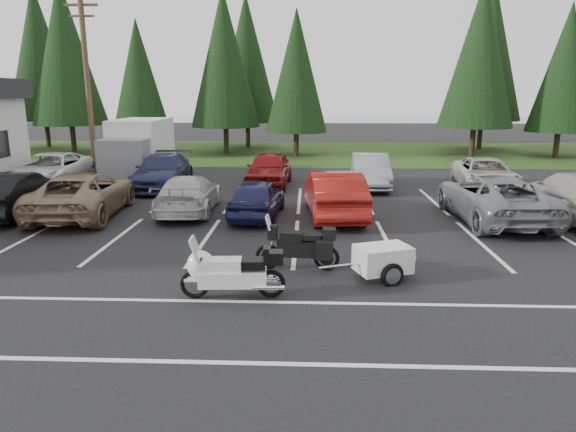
# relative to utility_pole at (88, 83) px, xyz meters

# --- Properties ---
(ground) EXTENTS (120.00, 120.00, 0.00)m
(ground) POSITION_rel_utility_pole_xyz_m (10.00, -12.00, -4.70)
(ground) COLOR black
(ground) RESTS_ON ground
(grass_strip) EXTENTS (80.00, 16.00, 0.01)m
(grass_strip) POSITION_rel_utility_pole_xyz_m (10.00, 12.00, -4.69)
(grass_strip) COLOR #213A12
(grass_strip) RESTS_ON ground
(lake_water) EXTENTS (70.00, 50.00, 0.02)m
(lake_water) POSITION_rel_utility_pole_xyz_m (14.00, 43.00, -4.70)
(lake_water) COLOR slate
(lake_water) RESTS_ON ground
(utility_pole) EXTENTS (1.60, 0.26, 9.00)m
(utility_pole) POSITION_rel_utility_pole_xyz_m (0.00, 0.00, 0.00)
(utility_pole) COLOR #473321
(utility_pole) RESTS_ON ground
(box_truck) EXTENTS (2.40, 5.60, 2.90)m
(box_truck) POSITION_rel_utility_pole_xyz_m (2.00, 0.50, -3.25)
(box_truck) COLOR silver
(box_truck) RESTS_ON ground
(stall_markings) EXTENTS (32.00, 16.00, 0.01)m
(stall_markings) POSITION_rel_utility_pole_xyz_m (10.00, -10.00, -4.69)
(stall_markings) COLOR silver
(stall_markings) RESTS_ON ground
(conifer_2) EXTENTS (5.10, 5.10, 11.89)m
(conifer_2) POSITION_rel_utility_pole_xyz_m (-6.00, 10.80, 2.25)
(conifer_2) COLOR #332316
(conifer_2) RESTS_ON ground
(conifer_3) EXTENTS (3.87, 3.87, 9.02)m
(conifer_3) POSITION_rel_utility_pole_xyz_m (-0.50, 9.40, 0.57)
(conifer_3) COLOR #332316
(conifer_3) RESTS_ON ground
(conifer_4) EXTENTS (4.80, 4.80, 11.17)m
(conifer_4) POSITION_rel_utility_pole_xyz_m (5.00, 10.90, 1.83)
(conifer_4) COLOR #332316
(conifer_4) RESTS_ON ground
(conifer_5) EXTENTS (4.14, 4.14, 9.63)m
(conifer_5) POSITION_rel_utility_pole_xyz_m (10.00, 9.60, 0.93)
(conifer_5) COLOR #332316
(conifer_5) RESTS_ON ground
(conifer_6) EXTENTS (4.93, 4.93, 11.48)m
(conifer_6) POSITION_rel_utility_pole_xyz_m (22.00, 10.10, 2.01)
(conifer_6) COLOR #332316
(conifer_6) RESTS_ON ground
(conifer_7) EXTENTS (4.27, 4.27, 9.94)m
(conifer_7) POSITION_rel_utility_pole_xyz_m (27.50, 9.80, 1.11)
(conifer_7) COLOR #332316
(conifer_7) RESTS_ON ground
(conifer_back_a) EXTENTS (5.28, 5.28, 12.30)m
(conifer_back_a) POSITION_rel_utility_pole_xyz_m (-10.00, 15.00, 2.49)
(conifer_back_a) COLOR #332316
(conifer_back_a) RESTS_ON ground
(conifer_back_b) EXTENTS (4.97, 4.97, 11.58)m
(conifer_back_b) POSITION_rel_utility_pole_xyz_m (6.00, 15.50, 2.07)
(conifer_back_b) COLOR #332316
(conifer_back_b) RESTS_ON ground
(conifer_back_c) EXTENTS (5.50, 5.50, 12.81)m
(conifer_back_c) POSITION_rel_utility_pole_xyz_m (24.00, 14.80, 2.80)
(conifer_back_c) COLOR #332316
(conifer_back_c) RESTS_ON ground
(car_near_1) EXTENTS (2.07, 4.91, 1.58)m
(car_near_1) POSITION_rel_utility_pole_xyz_m (0.43, -8.07, -3.91)
(car_near_1) COLOR black
(car_near_1) RESTS_ON ground
(car_near_2) EXTENTS (3.01, 5.79, 1.56)m
(car_near_2) POSITION_rel_utility_pole_xyz_m (2.89, -8.00, -3.92)
(car_near_2) COLOR #886D4F
(car_near_2) RESTS_ON ground
(car_near_3) EXTENTS (2.08, 4.76, 1.36)m
(car_near_3) POSITION_rel_utility_pole_xyz_m (6.51, -7.34, -4.02)
(car_near_3) COLOR #B8B8B6
(car_near_3) RESTS_ON ground
(car_near_4) EXTENTS (1.90, 4.13, 1.37)m
(car_near_4) POSITION_rel_utility_pole_xyz_m (9.07, -7.98, -4.01)
(car_near_4) COLOR #19193E
(car_near_4) RESTS_ON ground
(car_near_5) EXTENTS (2.15, 5.11, 1.64)m
(car_near_5) POSITION_rel_utility_pole_xyz_m (11.77, -7.80, -3.88)
(car_near_5) COLOR maroon
(car_near_5) RESTS_ON ground
(car_near_6) EXTENTS (2.86, 5.81, 1.59)m
(car_near_6) POSITION_rel_utility_pole_xyz_m (17.17, -8.15, -3.90)
(car_near_6) COLOR slate
(car_near_6) RESTS_ON ground
(car_near_7) EXTENTS (2.72, 5.76, 1.62)m
(car_near_7) POSITION_rel_utility_pole_xyz_m (20.16, -7.61, -3.89)
(car_near_7) COLOR #A7A499
(car_near_7) RESTS_ON ground
(car_far_0) EXTENTS (2.87, 5.67, 1.54)m
(car_far_0) POSITION_rel_utility_pole_xyz_m (-1.08, -2.42, -3.93)
(car_far_0) COLOR white
(car_far_0) RESTS_ON ground
(car_far_1) EXTENTS (2.35, 5.30, 1.51)m
(car_far_1) POSITION_rel_utility_pole_xyz_m (4.17, -2.50, -3.94)
(car_far_1) COLOR #1B2044
(car_far_1) RESTS_ON ground
(car_far_2) EXTENTS (2.12, 4.75, 1.59)m
(car_far_2) POSITION_rel_utility_pole_xyz_m (9.02, -1.78, -3.90)
(car_far_2) COLOR maroon
(car_far_2) RESTS_ON ground
(car_far_3) EXTENTS (1.78, 4.66, 1.52)m
(car_far_3) POSITION_rel_utility_pole_xyz_m (13.70, -2.02, -3.94)
(car_far_3) COLOR gray
(car_far_3) RESTS_ON ground
(car_far_4) EXTENTS (2.82, 5.24, 1.40)m
(car_far_4) POSITION_rel_utility_pole_xyz_m (18.81, -2.32, -4.00)
(car_far_4) COLOR #B8B0A8
(car_far_4) RESTS_ON ground
(touring_motorcycle) EXTENTS (2.52, 0.92, 1.37)m
(touring_motorcycle) POSITION_rel_utility_pole_xyz_m (9.27, -15.29, -4.01)
(touring_motorcycle) COLOR white
(touring_motorcycle) RESTS_ON ground
(cargo_trailer) EXTENTS (2.01, 1.56, 0.82)m
(cargo_trailer) POSITION_rel_utility_pole_xyz_m (12.62, -14.00, -4.29)
(cargo_trailer) COLOR silver
(cargo_trailer) RESTS_ON ground
(adventure_motorcycle) EXTENTS (2.34, 0.92, 1.40)m
(adventure_motorcycle) POSITION_rel_utility_pole_xyz_m (10.60, -13.44, -4.00)
(adventure_motorcycle) COLOR black
(adventure_motorcycle) RESTS_ON ground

